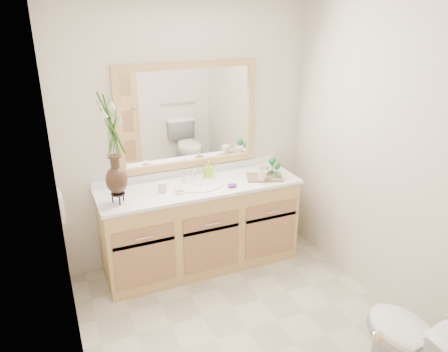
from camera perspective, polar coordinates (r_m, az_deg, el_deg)
name	(u,v)px	position (r m, az deg, el deg)	size (l,w,h in m)	color
floor	(247,330)	(3.61, 3.04, -19.40)	(2.60, 2.60, 0.00)	beige
wall_back	(188,137)	(4.09, -4.70, 5.05)	(2.40, 0.02, 2.40)	white
wall_front	(388,301)	(2.04, 20.64, -15.05)	(2.40, 0.02, 2.40)	white
wall_left	(64,221)	(2.69, -20.16, -5.59)	(0.02, 2.60, 2.40)	white
wall_right	(389,164)	(3.63, 20.72, 1.45)	(0.02, 2.60, 2.40)	white
vanity	(201,227)	(4.15, -3.07, -6.65)	(1.80, 0.55, 0.80)	#DCB36B
counter	(200,186)	(3.97, -3.19, -1.37)	(1.84, 0.57, 0.03)	white
sink	(200,191)	(3.97, -3.09, -1.98)	(0.38, 0.34, 0.23)	white
mirror	(188,116)	(4.01, -4.68, 7.77)	(1.32, 0.04, 0.97)	white
switch_plate	(62,203)	(3.47, -20.44, -3.33)	(0.02, 0.12, 0.12)	white
toilet	(413,346)	(3.17, 23.47, -19.73)	(0.42, 0.75, 0.74)	white
flower_vase	(112,135)	(3.51, -14.39, 5.16)	(0.21, 0.21, 0.85)	black
tumbler	(163,187)	(3.83, -8.03, -1.42)	(0.07, 0.07, 0.09)	silver
soap_dish	(179,192)	(3.81, -5.86, -2.04)	(0.11, 0.11, 0.03)	silver
soap_bottle	(209,170)	(4.10, -2.01, 0.78)	(0.07, 0.07, 0.15)	#A2DF34
purple_dish	(232,185)	(3.91, 1.08, -1.22)	(0.09, 0.07, 0.03)	#5B2A7E
tray	(265,177)	(4.12, 5.31, -0.15)	(0.33, 0.22, 0.02)	brown
mug_left	(262,175)	(4.02, 4.97, 0.11)	(0.09, 0.09, 0.09)	silver
mug_right	(264,169)	(4.16, 5.26, 0.94)	(0.10, 0.10, 0.10)	silver
goblet_front	(277,167)	(4.09, 6.93, 1.23)	(0.07, 0.07, 0.15)	#226834
goblet_back	(272,162)	(4.19, 6.34, 1.83)	(0.07, 0.07, 0.16)	#226834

